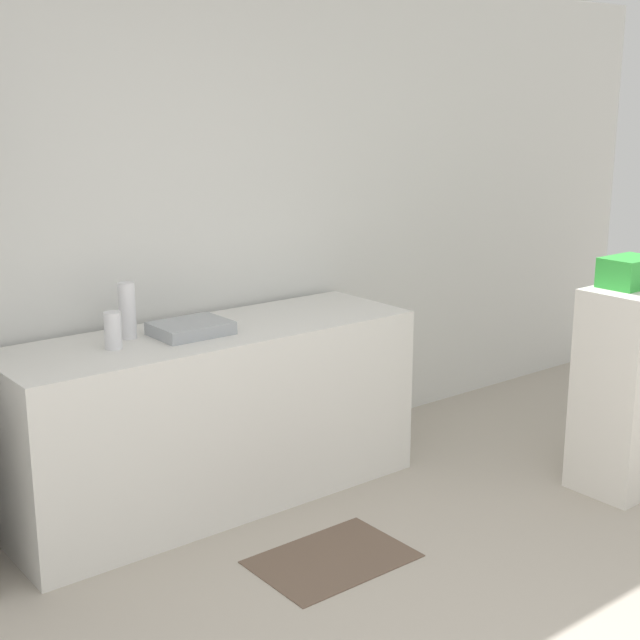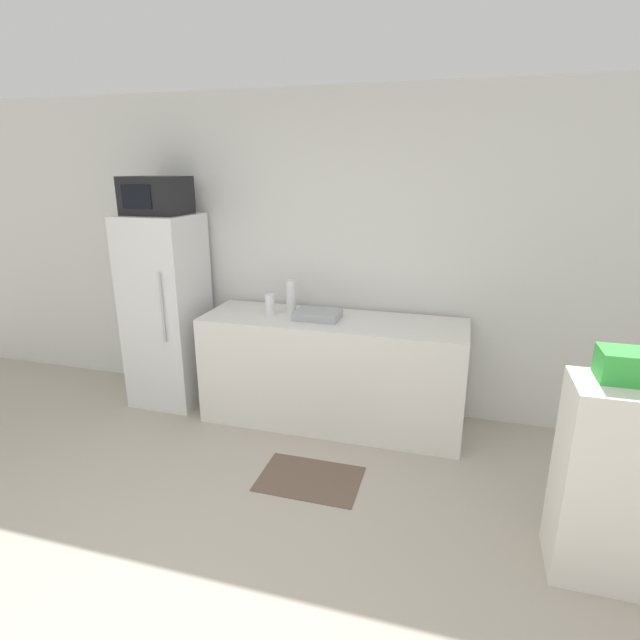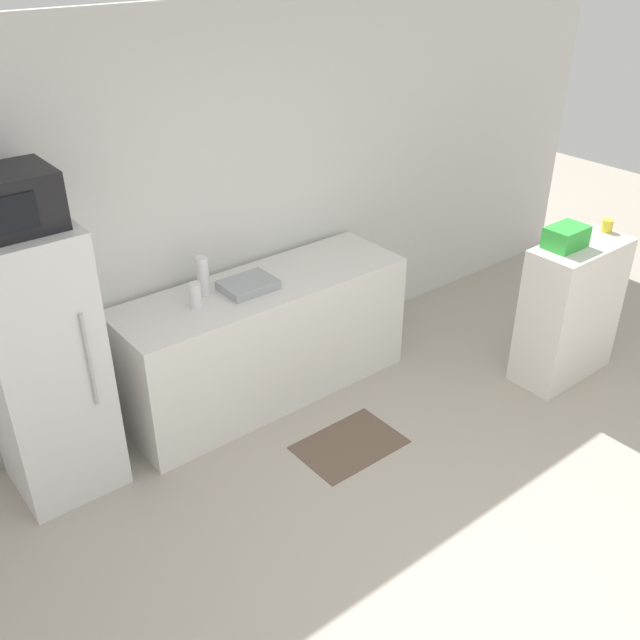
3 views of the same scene
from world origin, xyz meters
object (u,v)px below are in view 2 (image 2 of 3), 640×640
object	(u,v)px
microwave	(156,196)
bottle_tall	(291,296)
basket	(631,366)
refrigerator	(167,311)
bottle_short	(270,304)

from	to	relation	value
microwave	bottle_tall	world-z (taller)	microwave
basket	microwave	bearing A→B (deg)	160.60
bottle_tall	basket	distance (m)	2.44
microwave	basket	xyz separation A→B (m)	(3.21, -1.13, -0.67)
refrigerator	microwave	bearing A→B (deg)	-107.56
microwave	bottle_tall	distance (m)	1.35
bottle_short	basket	distance (m)	2.51
bottle_short	basket	xyz separation A→B (m)	(2.25, -1.10, 0.16)
microwave	bottle_short	world-z (taller)	microwave
microwave	basket	size ratio (longest dim) A/B	1.65
refrigerator	microwave	distance (m)	0.97
bottle_short	bottle_tall	bearing A→B (deg)	43.10
refrigerator	microwave	world-z (taller)	microwave
microwave	bottle_tall	bearing A→B (deg)	5.06
refrigerator	microwave	size ratio (longest dim) A/B	3.48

